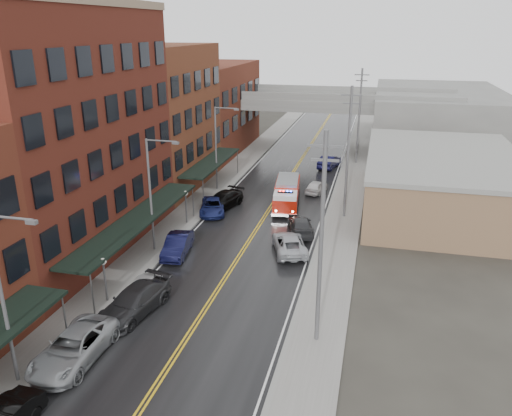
# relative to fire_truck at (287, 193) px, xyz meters

# --- Properties ---
(road) EXTENTS (11.00, 160.00, 0.02)m
(road) POSITION_rel_fire_truck_xyz_m (-1.49, -6.55, -1.40)
(road) COLOR black
(road) RESTS_ON ground
(sidewalk_left) EXTENTS (3.00, 160.00, 0.15)m
(sidewalk_left) POSITION_rel_fire_truck_xyz_m (-8.79, -6.55, -1.34)
(sidewalk_left) COLOR slate
(sidewalk_left) RESTS_ON ground
(sidewalk_right) EXTENTS (3.00, 160.00, 0.15)m
(sidewalk_right) POSITION_rel_fire_truck_xyz_m (5.81, -6.55, -1.34)
(sidewalk_right) COLOR slate
(sidewalk_right) RESTS_ON ground
(curb_left) EXTENTS (0.30, 160.00, 0.15)m
(curb_left) POSITION_rel_fire_truck_xyz_m (-7.14, -6.55, -1.34)
(curb_left) COLOR gray
(curb_left) RESTS_ON ground
(curb_right) EXTENTS (0.30, 160.00, 0.15)m
(curb_right) POSITION_rel_fire_truck_xyz_m (4.16, -6.55, -1.34)
(curb_right) COLOR gray
(curb_right) RESTS_ON ground
(brick_building_b) EXTENTS (9.00, 20.00, 18.00)m
(brick_building_b) POSITION_rel_fire_truck_xyz_m (-14.79, -13.55, 7.59)
(brick_building_b) COLOR #521C15
(brick_building_b) RESTS_ON ground
(brick_building_c) EXTENTS (9.00, 15.00, 15.00)m
(brick_building_c) POSITION_rel_fire_truck_xyz_m (-14.79, 3.95, 6.09)
(brick_building_c) COLOR brown
(brick_building_c) RESTS_ON ground
(brick_building_far) EXTENTS (9.00, 20.00, 12.00)m
(brick_building_far) POSITION_rel_fire_truck_xyz_m (-14.79, 21.45, 4.59)
(brick_building_far) COLOR #612819
(brick_building_far) RESTS_ON ground
(tan_building) EXTENTS (14.00, 22.00, 5.00)m
(tan_building) POSITION_rel_fire_truck_xyz_m (14.51, 3.45, 1.09)
(tan_building) COLOR #8E6A4C
(tan_building) RESTS_ON ground
(right_far_block) EXTENTS (18.00, 30.00, 8.00)m
(right_far_block) POSITION_rel_fire_truck_xyz_m (16.51, 33.45, 2.59)
(right_far_block) COLOR slate
(right_far_block) RESTS_ON ground
(awning_1) EXTENTS (2.60, 18.00, 3.09)m
(awning_1) POSITION_rel_fire_truck_xyz_m (-8.99, -13.55, 1.58)
(awning_1) COLOR black
(awning_1) RESTS_ON ground
(awning_2) EXTENTS (2.60, 13.00, 3.09)m
(awning_2) POSITION_rel_fire_truck_xyz_m (-8.98, 3.95, 1.57)
(awning_2) COLOR black
(awning_2) RESTS_ON ground
(globe_lamp_1) EXTENTS (0.44, 0.44, 3.12)m
(globe_lamp_1) POSITION_rel_fire_truck_xyz_m (-7.89, -20.55, 0.90)
(globe_lamp_1) COLOR #59595B
(globe_lamp_1) RESTS_ON ground
(globe_lamp_2) EXTENTS (0.44, 0.44, 3.12)m
(globe_lamp_2) POSITION_rel_fire_truck_xyz_m (-7.89, -6.55, 0.90)
(globe_lamp_2) COLOR #59595B
(globe_lamp_2) RESTS_ON ground
(street_lamp_0) EXTENTS (2.64, 0.22, 9.00)m
(street_lamp_0) POSITION_rel_fire_truck_xyz_m (-8.04, -28.55, 3.77)
(street_lamp_0) COLOR #59595B
(street_lamp_0) RESTS_ON ground
(street_lamp_1) EXTENTS (2.64, 0.22, 9.00)m
(street_lamp_1) POSITION_rel_fire_truck_xyz_m (-8.04, -12.55, 3.77)
(street_lamp_1) COLOR #59595B
(street_lamp_1) RESTS_ON ground
(street_lamp_2) EXTENTS (2.64, 0.22, 9.00)m
(street_lamp_2) POSITION_rel_fire_truck_xyz_m (-8.04, 3.45, 3.77)
(street_lamp_2) COLOR #59595B
(street_lamp_2) RESTS_ON ground
(utility_pole_0) EXTENTS (1.80, 0.24, 12.00)m
(utility_pole_0) POSITION_rel_fire_truck_xyz_m (5.71, -21.55, 4.89)
(utility_pole_0) COLOR #59595B
(utility_pole_0) RESTS_ON ground
(utility_pole_1) EXTENTS (1.80, 0.24, 12.00)m
(utility_pole_1) POSITION_rel_fire_truck_xyz_m (5.71, -1.55, 4.89)
(utility_pole_1) COLOR #59595B
(utility_pole_1) RESTS_ON ground
(utility_pole_2) EXTENTS (1.80, 0.24, 12.00)m
(utility_pole_2) POSITION_rel_fire_truck_xyz_m (5.71, 18.45, 4.89)
(utility_pole_2) COLOR #59595B
(utility_pole_2) RESTS_ON ground
(overpass) EXTENTS (40.00, 10.00, 7.50)m
(overpass) POSITION_rel_fire_truck_xyz_m (-1.49, 25.45, 4.57)
(overpass) COLOR slate
(overpass) RESTS_ON ground
(fire_truck) EXTENTS (3.55, 7.38, 2.61)m
(fire_truck) POSITION_rel_fire_truck_xyz_m (0.00, 0.00, 0.00)
(fire_truck) COLOR #9A1307
(fire_truck) RESTS_ON ground
(parked_car_left_2) EXTENTS (2.67, 5.77, 1.60)m
(parked_car_left_2) POSITION_rel_fire_truck_xyz_m (-6.49, -26.35, -0.61)
(parked_car_left_2) COLOR gray
(parked_car_left_2) RESTS_ON ground
(parked_car_left_3) EXTENTS (3.25, 5.95, 1.64)m
(parked_car_left_3) POSITION_rel_fire_truck_xyz_m (-5.54, -21.28, -0.60)
(parked_car_left_3) COLOR #232426
(parked_car_left_3) RESTS_ON ground
(parked_car_left_4) EXTENTS (2.05, 4.38, 1.45)m
(parked_car_left_4) POSITION_rel_fire_truck_xyz_m (-5.84, -19.75, -0.69)
(parked_car_left_4) COLOR white
(parked_car_left_4) RESTS_ON ground
(parked_car_left_5) EXTENTS (2.25, 4.85, 1.54)m
(parked_car_left_5) POSITION_rel_fire_truck_xyz_m (-6.25, -12.71, -0.65)
(parked_car_left_5) COLOR black
(parked_car_left_5) RESTS_ON ground
(parked_car_left_6) EXTENTS (3.48, 5.35, 1.37)m
(parked_car_left_6) POSITION_rel_fire_truck_xyz_m (-6.49, -3.35, -0.73)
(parked_car_left_6) COLOR navy
(parked_car_left_6) RESTS_ON ground
(parked_car_left_7) EXTENTS (3.55, 5.73, 1.55)m
(parked_car_left_7) POSITION_rel_fire_truck_xyz_m (-6.02, -1.75, -0.64)
(parked_car_left_7) COLOR black
(parked_car_left_7) RESTS_ON ground
(parked_car_right_0) EXTENTS (3.87, 5.61, 1.42)m
(parked_car_right_0) POSITION_rel_fire_truck_xyz_m (2.11, -10.19, -0.70)
(parked_car_right_0) COLOR #AAADB2
(parked_car_right_0) RESTS_ON ground
(parked_car_right_1) EXTENTS (3.19, 5.18, 1.40)m
(parked_car_right_1) POSITION_rel_fire_truck_xyz_m (2.34, -6.22, -0.71)
(parked_car_right_1) COLOR #2B2B2E
(parked_car_right_1) RESTS_ON ground
(parked_car_right_2) EXTENTS (2.28, 4.11, 1.32)m
(parked_car_right_2) POSITION_rel_fire_truck_xyz_m (2.25, 5.25, -0.75)
(parked_car_right_2) COLOR silver
(parked_car_right_2) RESTS_ON ground
(parked_car_right_3) EXTENTS (2.62, 5.07, 1.59)m
(parked_car_right_3) POSITION_rel_fire_truck_xyz_m (2.52, 15.65, -0.62)
(parked_car_right_3) COLOR black
(parked_car_right_3) RESTS_ON ground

